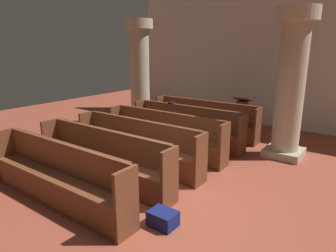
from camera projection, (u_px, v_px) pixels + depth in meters
ground_plane at (153, 196)px, 5.27m from camera, size 19.20×19.20×0.00m
back_wall at (273, 56)px, 9.44m from camera, size 10.00×0.16×4.50m
pew_row_0 at (205, 117)px, 8.78m from camera, size 3.25×0.47×1.00m
pew_row_1 at (186, 124)px, 8.01m from camera, size 3.25×0.46×1.00m
pew_row_2 at (164, 132)px, 7.24m from camera, size 3.25×0.46×1.00m
pew_row_3 at (137, 143)px, 6.47m from camera, size 3.25×0.47×1.00m
pew_row_4 at (102, 156)px, 5.70m from camera, size 3.25×0.46×1.00m
pew_row_5 at (57, 173)px, 4.93m from camera, size 3.25×0.46×1.00m
pillar_aisle_side at (291, 83)px, 6.74m from camera, size 0.90×0.90×3.37m
pillar_far_side at (140, 71)px, 9.72m from camera, size 0.90×0.90×3.37m
lectern at (241, 117)px, 9.11m from camera, size 0.48×0.45×1.08m
hymn_book at (172, 103)px, 8.38m from camera, size 0.13×0.21×0.03m
kneeler_box_navy at (163, 219)px, 4.36m from camera, size 0.40×0.31×0.23m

